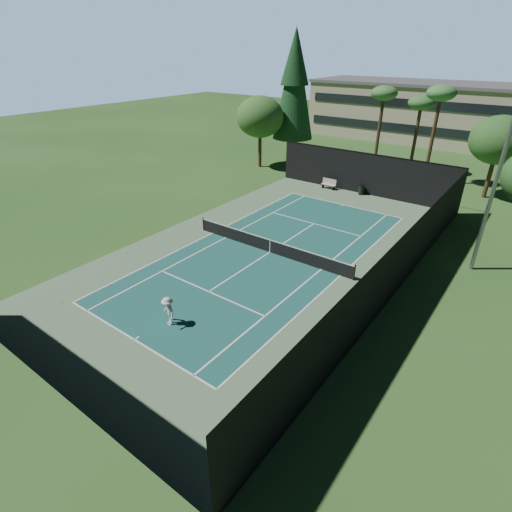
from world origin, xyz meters
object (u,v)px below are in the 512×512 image
Objects in this scene: tennis_ball_b at (301,235)px; park_bench at (329,183)px; tennis_ball_c at (329,237)px; tennis_ball_d at (263,231)px; tennis_ball_a at (62,302)px; tennis_net at (270,245)px; player at (168,311)px; trash_bin at (361,190)px.

tennis_ball_b is 0.04× the size of park_bench.
tennis_ball_d is (-4.73, -2.03, 0.00)m from tennis_ball_c.
tennis_net is at bearing 64.08° from tennis_ball_a.
tennis_ball_a is at bearing -115.76° from tennis_ball_c.
park_bench is (-3.79, 25.30, -0.28)m from player.
trash_bin is (-0.37, 25.53, -0.35)m from player.
tennis_ball_b is at bearing -155.59° from tennis_ball_c.
trash_bin is (3.42, 0.23, -0.07)m from park_bench.
tennis_ball_b is at bearing -89.13° from trash_bin.
tennis_net is 212.02× the size of tennis_ball_b.
tennis_ball_b is (-0.19, 13.76, -0.80)m from player.
trash_bin reaches higher than tennis_ball_c.
trash_bin is at bearing 112.77° from player.
tennis_ball_c is 11.10m from trash_bin.
tennis_ball_c is 12.02m from park_bench.
tennis_ball_c is 0.08× the size of trash_bin.
tennis_net is 5.23m from tennis_ball_c.
tennis_ball_b is (0.28, 3.82, -0.53)m from tennis_net.
trash_bin reaches higher than tennis_ball_a.
player is at bearing -76.73° from tennis_ball_d.
tennis_ball_d is at bearing -157.57° from tennis_ball_b.
tennis_ball_a is 0.05× the size of park_bench.
player reaches higher than tennis_ball_d.
tennis_ball_a is 0.94× the size of tennis_ball_c.
park_bench is at bearing 84.53° from tennis_ball_a.
tennis_ball_b is at bearing 22.43° from tennis_ball_d.
tennis_ball_d reaches higher than tennis_ball_a.
tennis_ball_c is at bearing 24.41° from tennis_ball_b.
trash_bin is at bearing 90.87° from tennis_ball_b.
tennis_ball_a is 28.52m from trash_bin.
player is 25.58m from park_bench.
player reaches higher than tennis_ball_c.
park_bench is (-0.81, 12.69, 0.51)m from tennis_ball_d.
player is at bearing -87.29° from tennis_net.
player is 14.77m from tennis_ball_c.
tennis_ball_b is 0.85× the size of tennis_ball_c.
trash_bin is (0.10, 15.59, -0.08)m from tennis_net.
tennis_net is 7.77× the size of player.
park_bench is 3.43m from trash_bin.
tennis_ball_d is (3.46, 14.94, 0.00)m from tennis_ball_a.
tennis_ball_b is (6.24, 16.09, -0.00)m from tennis_ball_a.
player reaches higher than tennis_ball_b.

